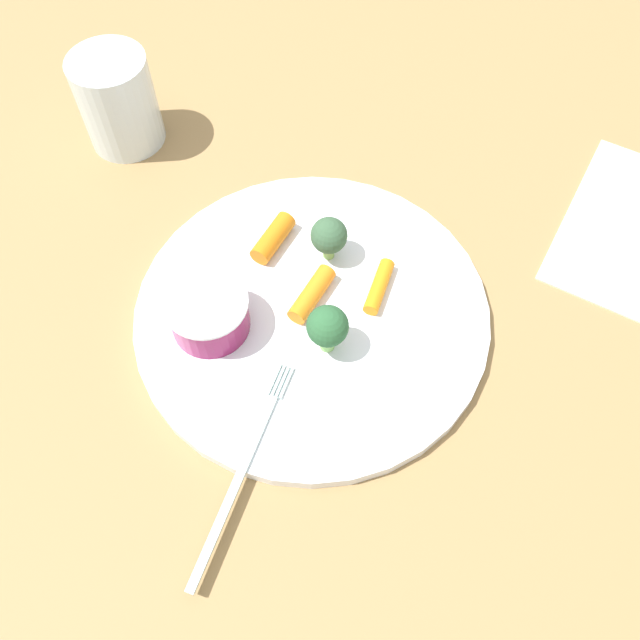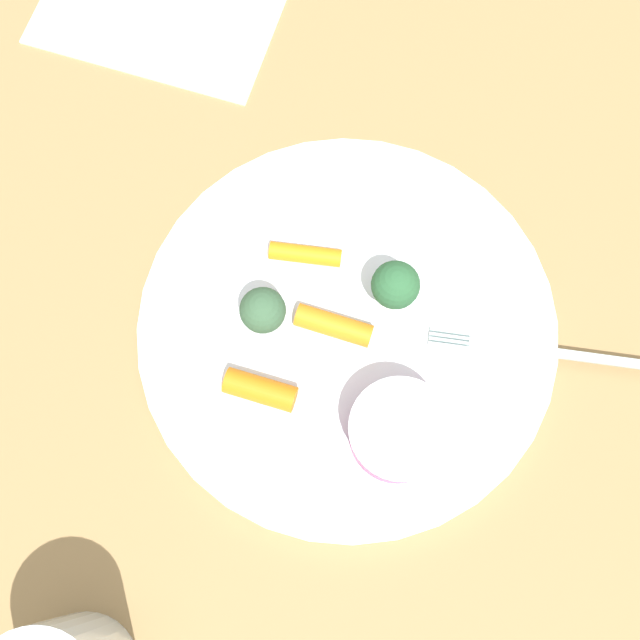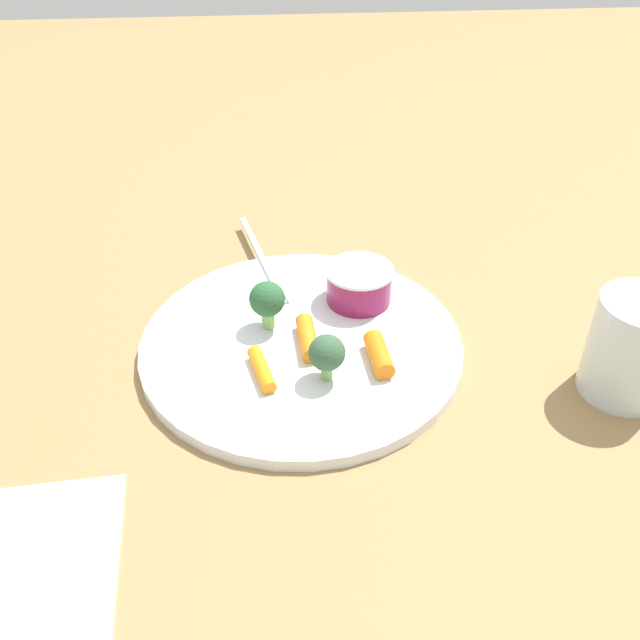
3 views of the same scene
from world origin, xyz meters
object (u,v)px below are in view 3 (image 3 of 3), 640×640
(plate, at_px, (301,344))
(fork, at_px, (262,259))
(carrot_stick_0, at_px, (262,369))
(drinking_glass, at_px, (633,348))
(broccoli_floret_1, at_px, (267,300))
(carrot_stick_2, at_px, (308,338))
(napkin, at_px, (21,601))
(sauce_cup, at_px, (359,285))
(broccoli_floret_0, at_px, (327,354))
(carrot_stick_1, at_px, (379,355))

(plate, distance_m, fork, 0.14)
(carrot_stick_0, relative_size, drinking_glass, 0.56)
(broccoli_floret_1, relative_size, fork, 0.27)
(carrot_stick_0, relative_size, carrot_stick_2, 0.96)
(carrot_stick_0, bearing_deg, napkin, -39.03)
(sauce_cup, bearing_deg, broccoli_floret_0, -20.12)
(broccoli_floret_0, height_order, drinking_glass, drinking_glass)
(plate, height_order, broccoli_floret_0, broccoli_floret_0)
(carrot_stick_1, bearing_deg, fork, -150.50)
(sauce_cup, relative_size, broccoli_floret_0, 1.52)
(fork, bearing_deg, broccoli_floret_0, 15.24)
(plate, relative_size, drinking_glass, 3.22)
(plate, bearing_deg, sauce_cup, 133.96)
(carrot_stick_2, relative_size, napkin, 0.28)
(broccoli_floret_0, distance_m, carrot_stick_1, 0.05)
(broccoli_floret_0, xyz_separation_m, napkin, (0.19, -0.21, -0.04))
(napkin, bearing_deg, drinking_glass, 109.61)
(napkin, bearing_deg, sauce_cup, 139.62)
(broccoli_floret_1, relative_size, carrot_stick_1, 0.98)
(carrot_stick_1, xyz_separation_m, napkin, (0.20, -0.26, -0.02))
(sauce_cup, distance_m, carrot_stick_0, 0.14)
(carrot_stick_2, bearing_deg, fork, -165.03)
(carrot_stick_2, bearing_deg, broccoli_floret_0, 16.09)
(broccoli_floret_0, bearing_deg, drinking_glass, 85.44)
(broccoli_floret_0, relative_size, broccoli_floret_1, 0.91)
(sauce_cup, bearing_deg, carrot_stick_0, -42.74)
(sauce_cup, xyz_separation_m, carrot_stick_2, (0.07, -0.05, -0.01))
(broccoli_floret_0, xyz_separation_m, fork, (-0.19, -0.05, -0.03))
(carrot_stick_2, xyz_separation_m, napkin, (0.23, -0.20, -0.02))
(sauce_cup, relative_size, fork, 0.38)
(plate, distance_m, sauce_cup, 0.09)
(broccoli_floret_1, distance_m, napkin, 0.31)
(plate, relative_size, napkin, 1.54)
(drinking_glass, bearing_deg, carrot_stick_2, -103.96)
(sauce_cup, height_order, carrot_stick_0, sauce_cup)
(broccoli_floret_0, relative_size, carrot_stick_0, 0.85)
(fork, bearing_deg, carrot_stick_2, 14.97)
(sauce_cup, bearing_deg, napkin, -40.38)
(carrot_stick_2, bearing_deg, plate, -146.35)
(broccoli_floret_0, height_order, fork, broccoli_floret_0)
(sauce_cup, xyz_separation_m, fork, (-0.08, -0.09, -0.02))
(broccoli_floret_1, height_order, napkin, broccoli_floret_1)
(broccoli_floret_1, distance_m, carrot_stick_2, 0.05)
(broccoli_floret_1, height_order, fork, broccoli_floret_1)
(carrot_stick_2, xyz_separation_m, drinking_glass, (0.07, 0.27, 0.03))
(sauce_cup, xyz_separation_m, broccoli_floret_0, (0.11, -0.04, 0.01))
(carrot_stick_0, distance_m, drinking_glass, 0.31)
(napkin, bearing_deg, broccoli_floret_0, 131.20)
(sauce_cup, height_order, carrot_stick_1, sauce_cup)
(broccoli_floret_0, height_order, carrot_stick_0, broccoli_floret_0)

